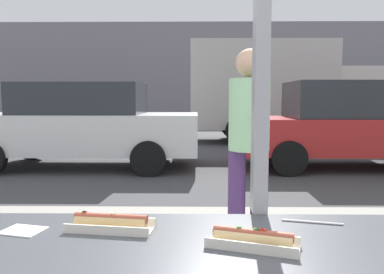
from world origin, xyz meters
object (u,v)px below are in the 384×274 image
at_px(pedestrian, 249,138).
at_px(hotdog_tray_far, 253,239).
at_px(hotdog_tray_near, 111,223).
at_px(parked_car_white, 82,125).
at_px(parked_car_red, 350,125).
at_px(box_truck, 281,90).

bearing_deg(pedestrian, hotdog_tray_far, -97.46).
xyz_separation_m(hotdog_tray_near, pedestrian, (0.67, 1.83, 0.07)).
xyz_separation_m(parked_car_white, parked_car_red, (5.39, 0.00, 0.00)).
height_order(hotdog_tray_near, pedestrian, pedestrian).
xyz_separation_m(hotdog_tray_far, parked_car_red, (2.92, 6.55, -0.14)).
relative_size(parked_car_red, box_truck, 0.74).
height_order(hotdog_tray_far, parked_car_white, parked_car_white).
bearing_deg(parked_car_white, box_truck, 42.92).
relative_size(hotdog_tray_far, parked_car_red, 0.06).
bearing_deg(hotdog_tray_far, box_truck, 77.21).
bearing_deg(box_truck, hotdog_tray_near, -104.96).
bearing_deg(box_truck, hotdog_tray_far, -102.79).
height_order(parked_car_white, box_truck, box_truck).
xyz_separation_m(parked_car_red, box_truck, (-0.37, 4.67, 0.81)).
bearing_deg(hotdog_tray_near, parked_car_red, 62.57).
bearing_deg(parked_car_white, hotdog_tray_near, -72.23).
relative_size(hotdog_tray_far, pedestrian, 0.16).
distance_m(hotdog_tray_near, pedestrian, 1.95).
bearing_deg(parked_car_white, pedestrian, -59.27).
relative_size(hotdog_tray_near, box_truck, 0.04).
xyz_separation_m(hotdog_tray_far, pedestrian, (0.26, 1.96, 0.07)).
height_order(hotdog_tray_near, box_truck, box_truck).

